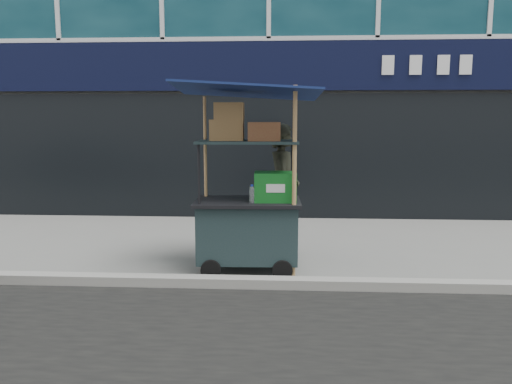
{
  "coord_description": "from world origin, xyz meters",
  "views": [
    {
      "loc": [
        0.31,
        -5.72,
        1.94
      ],
      "look_at": [
        -0.08,
        1.2,
        0.91
      ],
      "focal_mm": 35.0,
      "sensor_mm": 36.0,
      "label": 1
    }
  ],
  "objects": [
    {
      "name": "vendor_cart",
      "position": [
        -0.13,
        0.44,
        0.83
      ],
      "size": [
        1.79,
        1.29,
        2.37
      ],
      "rotation": [
        0.0,
        0.0,
        0.03
      ],
      "color": "#192A2A",
      "rests_on": "ground"
    },
    {
      "name": "vendor_man",
      "position": [
        0.3,
        1.11,
        0.93
      ],
      "size": [
        0.46,
        0.69,
        1.87
      ],
      "primitive_type": "imported",
      "rotation": [
        0.0,
        0.0,
        1.56
      ],
      "color": "#26271D",
      "rests_on": "ground"
    },
    {
      "name": "curb",
      "position": [
        0.0,
        -0.2,
        0.06
      ],
      "size": [
        80.0,
        0.18,
        0.12
      ],
      "primitive_type": "cube",
      "color": "gray",
      "rests_on": "ground"
    },
    {
      "name": "ground",
      "position": [
        0.0,
        0.0,
        0.0
      ],
      "size": [
        80.0,
        80.0,
        0.0
      ],
      "primitive_type": "plane",
      "color": "slate",
      "rests_on": "ground"
    }
  ]
}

